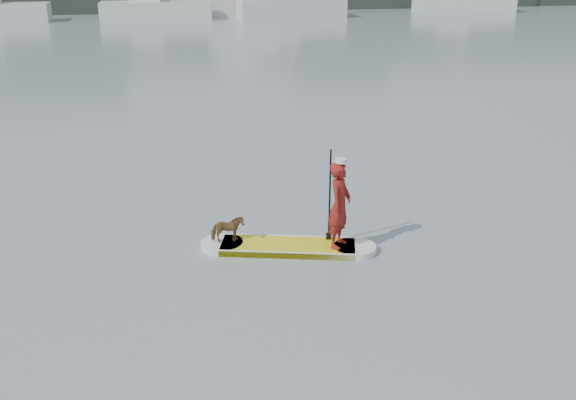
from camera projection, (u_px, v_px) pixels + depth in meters
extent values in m
plane|color=slate|center=(190.00, 293.00, 10.50)|extent=(140.00, 140.00, 0.00)
cube|color=yellow|center=(288.00, 247.00, 12.01)|extent=(2.62, 1.45, 0.12)
cylinder|color=silver|center=(222.00, 245.00, 12.09)|extent=(0.80, 0.80, 0.12)
cylinder|color=silver|center=(355.00, 249.00, 11.93)|extent=(0.80, 0.80, 0.12)
cube|color=silver|center=(289.00, 238.00, 12.35)|extent=(2.42, 0.73, 0.12)
cube|color=silver|center=(287.00, 255.00, 11.66)|extent=(2.42, 0.73, 0.12)
imported|color=maroon|center=(340.00, 205.00, 11.63)|extent=(0.65, 0.71, 1.62)
cylinder|color=silver|center=(341.00, 161.00, 11.32)|extent=(0.22, 0.22, 0.07)
imported|color=brown|center=(227.00, 229.00, 11.97)|extent=(0.62, 0.31, 0.51)
cylinder|color=black|center=(330.00, 196.00, 11.84)|extent=(0.11, 0.30, 1.89)
cube|color=black|center=(329.00, 240.00, 12.17)|extent=(0.10, 0.05, 0.32)
cube|color=silver|center=(157.00, 11.00, 50.51)|extent=(8.70, 3.17, 1.43)
cube|color=silver|center=(291.00, 8.00, 52.15)|extent=(8.80, 3.30, 1.51)
cube|color=silver|center=(464.00, 4.00, 57.06)|extent=(8.99, 3.54, 1.39)
cube|color=silver|center=(255.00, 4.00, 54.57)|extent=(10.92, 4.32, 1.74)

